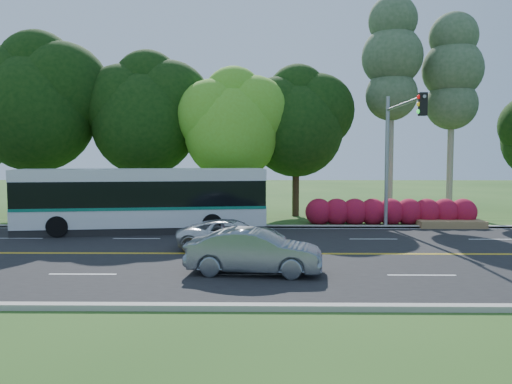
{
  "coord_description": "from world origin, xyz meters",
  "views": [
    {
      "loc": [
        -0.16,
        -19.41,
        3.87
      ],
      "look_at": [
        -0.42,
        2.0,
        2.31
      ],
      "focal_mm": 35.0,
      "sensor_mm": 36.0,
      "label": 1
    }
  ],
  "objects_px": {
    "suv": "(232,235)",
    "transit_bus": "(143,201)",
    "traffic_signal": "(397,139)",
    "sedan": "(254,252)"
  },
  "relations": [
    {
      "from": "suv",
      "to": "transit_bus",
      "type": "bearing_deg",
      "value": 52.43
    },
    {
      "from": "transit_bus",
      "to": "suv",
      "type": "xyz_separation_m",
      "value": [
        4.79,
        -4.77,
        -0.96
      ]
    },
    {
      "from": "traffic_signal",
      "to": "suv",
      "type": "bearing_deg",
      "value": -149.6
    },
    {
      "from": "sedan",
      "to": "suv",
      "type": "xyz_separation_m",
      "value": [
        -0.96,
        4.12,
        -0.11
      ]
    },
    {
      "from": "transit_bus",
      "to": "suv",
      "type": "distance_m",
      "value": 6.83
    },
    {
      "from": "transit_bus",
      "to": "sedan",
      "type": "height_order",
      "value": "transit_bus"
    },
    {
      "from": "sedan",
      "to": "traffic_signal",
      "type": "bearing_deg",
      "value": -31.39
    },
    {
      "from": "traffic_signal",
      "to": "sedan",
      "type": "bearing_deg",
      "value": -128.31
    },
    {
      "from": "traffic_signal",
      "to": "transit_bus",
      "type": "bearing_deg",
      "value": 179.31
    },
    {
      "from": "transit_bus",
      "to": "sedan",
      "type": "xyz_separation_m",
      "value": [
        5.76,
        -8.89,
        -0.85
      ]
    }
  ]
}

